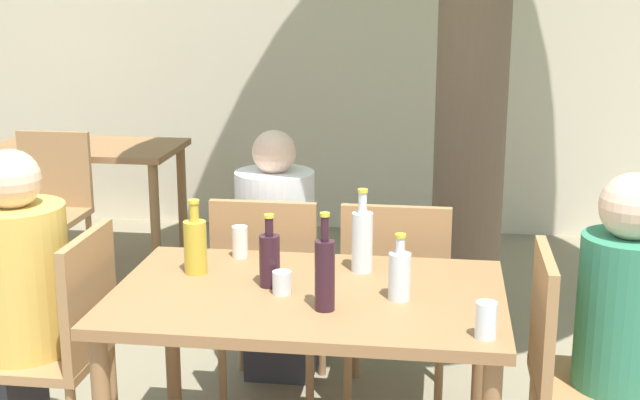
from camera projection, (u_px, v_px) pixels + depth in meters
cafe_building_wall at (383, 36)px, 6.24m from camera, size 10.00×0.08×2.80m
dining_table_front at (308, 315)px, 3.09m from camera, size 1.35×0.87×0.76m
dining_table_back at (86, 162)px, 5.71m from camera, size 1.20×0.69×0.76m
patio_chair_0 at (62, 338)px, 3.25m from camera, size 0.44×0.44×0.93m
patio_chair_1 at (574, 367)px, 3.00m from camera, size 0.44×0.44×0.93m
patio_chair_2 at (269, 285)px, 3.80m from camera, size 0.44×0.44×0.93m
patio_chair_3 at (396, 291)px, 3.73m from camera, size 0.44×0.44×0.93m
patio_chair_4 at (49, 202)px, 5.18m from camera, size 0.44×0.44×0.93m
person_seated_0 at (1, 329)px, 3.27m from camera, size 0.58×0.36×1.23m
person_seated_2 at (280, 269)px, 4.03m from camera, size 0.35×0.57×1.18m
water_bottle_0 at (362, 240)px, 3.25m from camera, size 0.08×0.08×0.31m
oil_cruet_1 at (195, 245)px, 3.23m from camera, size 0.08×0.08×0.28m
water_bottle_2 at (400, 274)px, 2.98m from camera, size 0.08×0.08×0.23m
wine_bottle_3 at (270, 259)px, 3.10m from camera, size 0.07×0.07×0.26m
wine_bottle_4 at (325, 273)px, 2.87m from camera, size 0.07×0.07×0.33m
drinking_glass_0 at (282, 283)px, 3.04m from camera, size 0.07×0.07×0.08m
drinking_glass_1 at (240, 242)px, 3.43m from camera, size 0.06×0.06×0.12m
drinking_glass_2 at (486, 320)px, 2.67m from camera, size 0.07×0.07×0.11m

